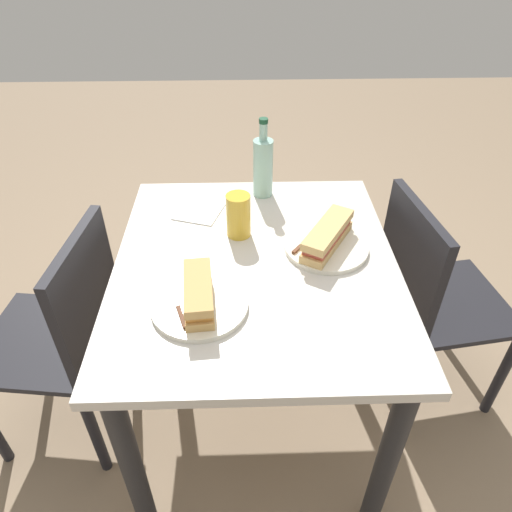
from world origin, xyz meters
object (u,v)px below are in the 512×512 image
object	(u,v)px
baguette_sandwich_near	(199,293)
water_bottle	(263,166)
dining_table	(256,295)
chair_near	(428,295)
baguette_sandwich_far	(327,236)
chair_far	(68,332)
knife_far	(307,240)
plate_near	(200,305)
beer_glass	(238,215)
plate_far	(326,247)
knife_near	(178,307)

from	to	relation	value
baguette_sandwich_near	water_bottle	xyz separation A→B (m)	(0.56, -0.19, 0.06)
dining_table	chair_near	size ratio (longest dim) A/B	1.10
chair_near	baguette_sandwich_far	size ratio (longest dim) A/B	3.54
chair_far	knife_far	xyz separation A→B (m)	(0.08, -0.76, 0.29)
plate_near	beer_glass	distance (m)	0.34
chair_near	plate_near	bearing A→B (deg)	112.51
baguette_sandwich_far	water_bottle	distance (m)	0.37
dining_table	baguette_sandwich_near	world-z (taller)	baguette_sandwich_near
dining_table	chair_far	size ratio (longest dim) A/B	1.10
baguette_sandwich_far	water_bottle	world-z (taller)	water_bottle
dining_table	baguette_sandwich_near	bearing A→B (deg)	140.82
baguette_sandwich_near	water_bottle	distance (m)	0.60
plate_near	beer_glass	xyz separation A→B (m)	(0.32, -0.10, 0.06)
water_bottle	knife_far	bearing A→B (deg)	-158.37
dining_table	plate_far	bearing A→B (deg)	-75.63
chair_far	plate_far	distance (m)	0.86
dining_table	chair_near	distance (m)	0.63
chair_far	baguette_sandwich_near	bearing A→B (deg)	-111.04
chair_near	baguette_sandwich_near	size ratio (longest dim) A/B	4.10
chair_far	chair_near	bearing A→B (deg)	-83.48
chair_near	baguette_sandwich_near	distance (m)	0.88
plate_near	knife_near	size ratio (longest dim) A/B	1.44
dining_table	knife_far	distance (m)	0.23
dining_table	water_bottle	size ratio (longest dim) A/B	3.36
knife_far	beer_glass	size ratio (longest dim) A/B	1.07
knife_far	beer_glass	xyz separation A→B (m)	(0.06, 0.21, 0.05)
water_bottle	chair_far	bearing A→B (deg)	121.35
chair_far	baguette_sandwich_near	world-z (taller)	chair_far
chair_near	plate_far	world-z (taller)	chair_near
knife_near	beer_glass	xyz separation A→B (m)	(0.34, -0.15, 0.05)
chair_near	knife_near	world-z (taller)	chair_near
chair_far	baguette_sandwich_far	world-z (taller)	chair_far
baguette_sandwich_near	baguette_sandwich_far	world-z (taller)	same
chair_far	plate_near	distance (m)	0.56
baguette_sandwich_near	knife_near	bearing A→B (deg)	106.83
plate_far	water_bottle	distance (m)	0.38
water_bottle	beer_glass	world-z (taller)	water_bottle
knife_far	water_bottle	size ratio (longest dim) A/B	0.54
dining_table	knife_near	xyz separation A→B (m)	(-0.20, 0.20, 0.15)
dining_table	chair_near	world-z (taller)	chair_near
knife_far	baguette_sandwich_far	bearing A→B (deg)	-110.15
plate_far	baguette_sandwich_far	bearing A→B (deg)	0.00
dining_table	baguette_sandwich_far	world-z (taller)	baguette_sandwich_far
knife_far	water_bottle	xyz separation A→B (m)	(0.30, 0.12, 0.09)
chair_far	baguette_sandwich_near	distance (m)	0.58
chair_far	plate_far	world-z (taller)	chair_far
baguette_sandwich_near	knife_near	size ratio (longest dim) A/B	1.18
chair_far	dining_table	bearing A→B (deg)	-89.05
chair_far	knife_far	world-z (taller)	chair_far
chair_far	water_bottle	world-z (taller)	water_bottle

